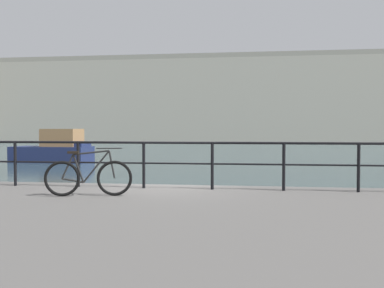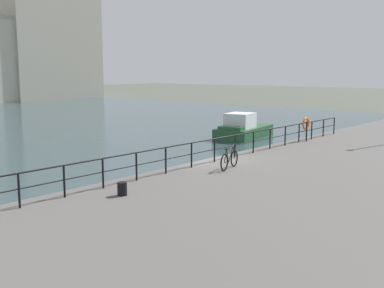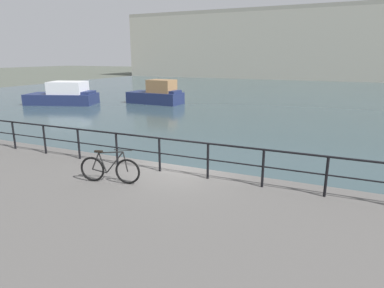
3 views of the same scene
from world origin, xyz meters
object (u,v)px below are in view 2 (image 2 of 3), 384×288
Objects in this scene: moored_harbor_tender at (243,129)px; mooring_bollard at (122,189)px; parked_bicycle at (229,160)px; life_ring_stand at (306,124)px.

mooring_bollard is (-18.89, -8.08, 0.43)m from moored_harbor_tender.
parked_bicycle is at bearing 21.58° from moored_harbor_tender.
life_ring_stand reaches higher than mooring_bollard.
moored_harbor_tender is at bearing 19.31° from parked_bicycle.
moored_harbor_tender is at bearing 23.15° from mooring_bollard.
parked_bicycle reaches higher than mooring_bollard.
parked_bicycle is at bearing -172.11° from life_ring_stand.
moored_harbor_tender is 20.55m from mooring_bollard.
life_ring_stand is at bearing 4.28° from mooring_bollard.
parked_bicycle is (-13.13, -8.24, 0.59)m from moored_harbor_tender.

